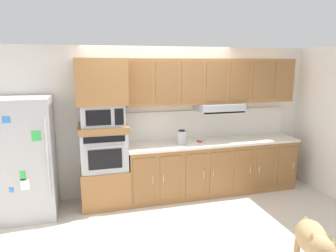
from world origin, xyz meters
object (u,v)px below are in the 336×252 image
(built_in_oven, at_px, (104,150))
(electric_kettle, at_px, (182,137))
(refrigerator, at_px, (27,158))
(screwdriver, at_px, (200,141))
(dog, at_px, (313,241))
(microwave, at_px, (102,115))

(built_in_oven, height_order, electric_kettle, built_in_oven)
(refrigerator, distance_m, screwdriver, 2.70)
(built_in_oven, xyz_separation_m, dog, (1.96, -2.34, -0.48))
(built_in_oven, xyz_separation_m, screwdriver, (1.59, -0.00, 0.03))
(microwave, bearing_deg, refrigerator, -176.49)
(electric_kettle, bearing_deg, refrigerator, -179.50)
(built_in_oven, distance_m, electric_kettle, 1.26)
(dog, bearing_deg, built_in_oven, -113.28)
(built_in_oven, distance_m, dog, 3.09)
(microwave, distance_m, dog, 3.22)
(screwdriver, bearing_deg, microwave, 179.94)
(refrigerator, relative_size, electric_kettle, 7.33)
(refrigerator, bearing_deg, dog, -36.55)
(built_in_oven, bearing_deg, dog, -50.03)
(built_in_oven, bearing_deg, refrigerator, -176.49)
(microwave, height_order, dog, microwave)
(electric_kettle, relative_size, dog, 0.27)
(built_in_oven, relative_size, microwave, 1.09)
(screwdriver, bearing_deg, electric_kettle, -172.29)
(screwdriver, distance_m, dog, 2.42)
(electric_kettle, height_order, dog, electric_kettle)
(built_in_oven, relative_size, dog, 0.79)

